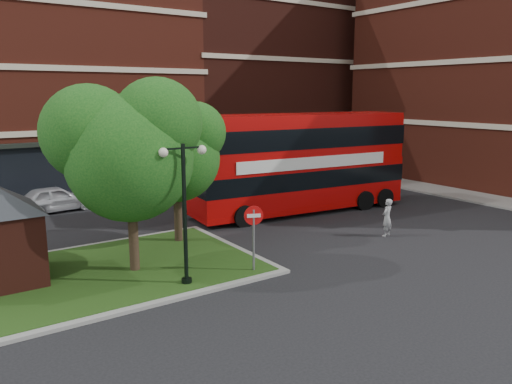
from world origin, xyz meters
TOP-DOWN VIEW (x-y plane):
  - ground at (0.00, 0.00)m, footprint 120.00×120.00m
  - pavement_far at (0.00, 16.50)m, footprint 44.00×3.00m
  - pavement_side at (16.50, 2.00)m, footprint 3.00×28.00m
  - terrace_far_right at (14.00, 24.00)m, footprint 18.00×12.00m
  - traffic_island at (-8.00, 3.00)m, footprint 12.60×7.60m
  - tree_island_west at (-6.60, 2.58)m, footprint 5.40×4.71m
  - tree_island_east at (-3.58, 5.06)m, footprint 4.46×3.90m
  - lamp_island at (-5.50, 0.20)m, footprint 1.72×0.36m
  - lamp_far_left at (2.00, 14.50)m, footprint 1.72×0.36m
  - lamp_far_right at (10.00, 14.50)m, footprint 1.72×0.36m
  - bus at (4.90, 6.74)m, footprint 12.85×4.11m
  - woman at (5.09, 0.54)m, footprint 0.74×0.58m
  - car_silver at (-6.62, 14.50)m, footprint 4.54×2.20m
  - car_white at (8.28, 16.00)m, footprint 4.44×1.77m
  - no_entry_sign at (-2.86, -0.06)m, footprint 0.68×0.33m

SIDE VIEW (x-z plane):
  - ground at x=0.00m, z-range 0.00..0.00m
  - pavement_far at x=0.00m, z-range 0.00..0.12m
  - pavement_side at x=16.50m, z-range 0.00..0.12m
  - traffic_island at x=-8.00m, z-range -0.01..0.14m
  - car_white at x=8.28m, z-range 0.00..1.44m
  - car_silver at x=-6.62m, z-range 0.00..1.49m
  - woman at x=5.09m, z-range 0.00..1.79m
  - no_entry_sign at x=-2.86m, z-range 0.55..3.15m
  - lamp_island at x=-5.50m, z-range 0.33..5.33m
  - lamp_far_left at x=2.00m, z-range 0.33..5.33m
  - lamp_far_right at x=10.00m, z-range 0.33..5.33m
  - bus at x=4.90m, z-range 0.75..5.57m
  - tree_island_east at x=-3.58m, z-range 1.10..7.39m
  - tree_island_west at x=-6.60m, z-range 1.19..8.40m
  - terrace_far_right at x=14.00m, z-range 0.00..16.00m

